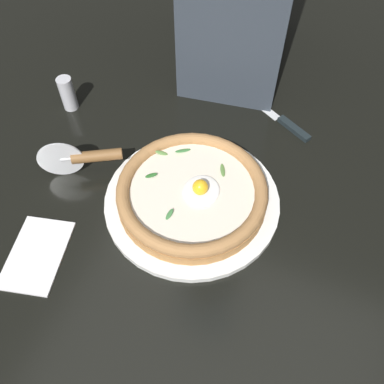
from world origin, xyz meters
TOP-DOWN VIEW (x-y plane):
  - ground_plane at (0.00, 0.00)m, footprint 2.40×2.40m
  - pizza_plate at (-0.03, 0.03)m, footprint 0.32×0.32m
  - pizza at (-0.03, 0.03)m, footprint 0.27×0.27m
  - side_bowl at (0.33, 0.10)m, footprint 0.11×0.11m
  - pizza_cutter at (-0.04, 0.24)m, footprint 0.09×0.14m
  - table_knife at (0.24, -0.07)m, footprint 0.12×0.19m
  - folded_napkin at (-0.23, 0.23)m, footprint 0.16×0.12m
  - pepper_shaker at (0.10, 0.38)m, footprint 0.03×0.03m

SIDE VIEW (x-z plane):
  - ground_plane at x=0.00m, z-range -0.03..0.00m
  - table_knife at x=0.24m, z-range 0.00..0.01m
  - folded_napkin at x=-0.23m, z-range 0.00..0.01m
  - pizza_plate at x=-0.03m, z-range 0.00..0.01m
  - side_bowl at x=0.33m, z-range 0.00..0.04m
  - pizza at x=-0.03m, z-range 0.00..0.06m
  - pepper_shaker at x=0.10m, z-range 0.00..0.08m
  - pizza_cutter at x=-0.04m, z-range 0.00..0.09m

